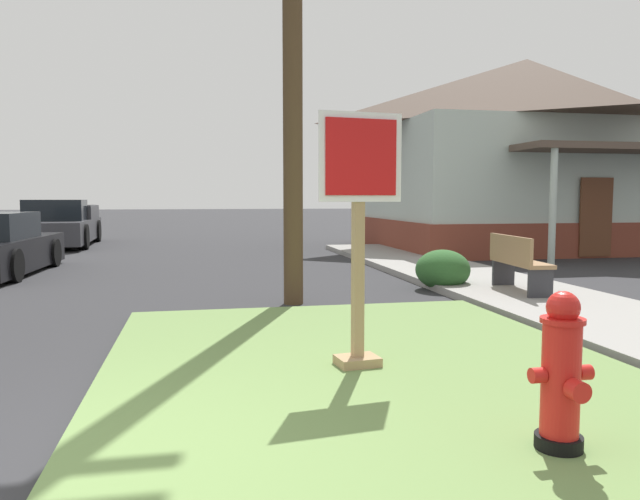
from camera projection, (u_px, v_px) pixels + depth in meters
ground_plane at (34, 496)px, 3.13m from camera, size 160.00×160.00×0.00m
grass_corner_patch at (367, 371)px, 5.26m from camera, size 4.54×5.99×0.08m
sidewalk_strip at (496, 286)px, 10.13m from camera, size 2.20×17.12×0.12m
fire_hydrant at (561, 375)px, 3.49m from camera, size 0.38×0.34×0.93m
stop_sign at (359, 243)px, 5.18m from camera, size 0.75×0.32×2.18m
manhole_cover at (145, 376)px, 5.21m from camera, size 0.70×0.70×0.02m
pickup_truck_charcoal at (60, 227)px, 19.27m from camera, size 2.24×5.63×1.48m
street_bench at (517, 261)px, 9.20m from camera, size 0.53×1.47×0.85m
corner_house at (525, 152)px, 18.58m from camera, size 9.34×8.58×5.75m
shrub_by_curb at (443, 270)px, 10.16m from camera, size 0.91×0.91×0.67m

